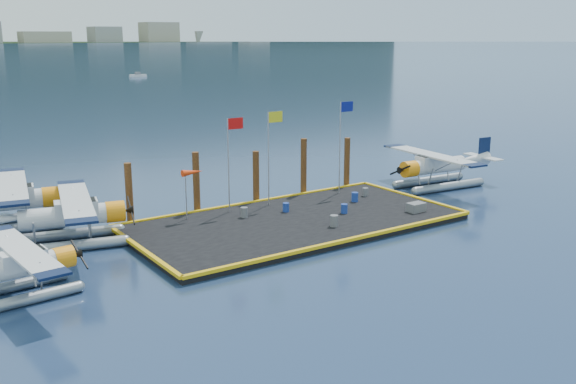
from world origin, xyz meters
name	(u,v)px	position (x,y,z in m)	size (l,w,h in m)	color
ground	(295,225)	(0.00, 0.00, 0.00)	(4000.00, 4000.00, 0.00)	navy
dock	(295,222)	(0.00, 0.00, 0.20)	(20.00, 10.00, 0.40)	black
dock_bumpers	(295,218)	(0.00, 0.00, 0.49)	(20.25, 10.25, 0.18)	#E3AC0D
seaplane_a	(16,271)	(-16.66, -2.23, 1.31)	(7.69, 8.48, 3.01)	gray
seaplane_b	(69,219)	(-12.55, 3.92, 1.54)	(9.18, 9.96, 3.53)	gray
seaplane_c	(6,204)	(-14.79, 9.12, 1.59)	(9.48, 10.35, 3.66)	gray
seaplane_d	(435,168)	(14.55, 2.16, 1.54)	(9.07, 10.00, 3.54)	gray
drum_0	(244,212)	(-2.36, 2.17, 0.72)	(0.45, 0.45, 0.63)	#5A5A5F
drum_1	(344,209)	(3.37, -0.62, 0.70)	(0.42, 0.42, 0.60)	navy
drum_2	(355,197)	(5.82, 1.24, 0.72)	(0.45, 0.45, 0.64)	navy
drum_3	(334,221)	(1.03, -2.53, 0.74)	(0.49, 0.49, 0.68)	#5A5A5F
drum_4	(365,192)	(7.46, 2.04, 0.69)	(0.41, 0.41, 0.58)	#5A5A5F
drum_5	(286,207)	(0.50, 1.76, 0.69)	(0.41, 0.41, 0.58)	navy
crate	(416,207)	(7.44, -2.92, 0.69)	(1.14, 0.76, 0.57)	#5A5A5F
flagpole_red	(231,150)	(-2.29, 3.80, 4.40)	(1.14, 0.08, 6.00)	#96959D
flagpole_yellow	(271,144)	(0.70, 3.80, 4.51)	(1.14, 0.08, 6.20)	#96959D
flagpole_blue	(342,133)	(6.70, 3.80, 4.69)	(1.14, 0.08, 6.50)	#96959D
windsock	(192,173)	(-5.03, 3.80, 3.23)	(1.40, 0.44, 3.12)	#96959D
piling_0	(129,195)	(-8.50, 5.40, 2.00)	(0.44, 0.44, 4.00)	#402212
piling_1	(196,184)	(-4.00, 5.40, 2.10)	(0.44, 0.44, 4.20)	#402212
piling_2	(256,179)	(0.50, 5.40, 1.90)	(0.44, 0.44, 3.80)	#402212
piling_3	(304,168)	(4.50, 5.40, 2.15)	(0.44, 0.44, 4.30)	#402212
piling_4	(347,164)	(8.50, 5.40, 2.00)	(0.44, 0.44, 4.00)	#402212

